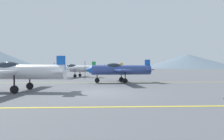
% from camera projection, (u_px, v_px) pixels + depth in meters
% --- Properties ---
extents(ground_plane, '(400.00, 400.00, 0.00)m').
position_uv_depth(ground_plane, '(99.00, 93.00, 12.13)').
color(ground_plane, '#54565B').
extents(apron_line_near, '(80.00, 0.16, 0.01)m').
position_uv_depth(apron_line_near, '(96.00, 107.00, 7.79)').
color(apron_line_near, yellow).
rests_on(apron_line_near, ground_plane).
extents(apron_line_far, '(80.00, 0.16, 0.01)m').
position_uv_depth(apron_line_far, '(101.00, 83.00, 19.50)').
color(apron_line_far, yellow).
rests_on(apron_line_far, ground_plane).
extents(airplane_near, '(7.15, 8.22, 2.46)m').
position_uv_depth(airplane_near, '(16.00, 71.00, 12.69)').
color(airplane_near, silver).
rests_on(airplane_near, ground_plane).
extents(airplane_mid, '(7.16, 8.23, 2.46)m').
position_uv_depth(airplane_mid, '(119.00, 70.00, 19.55)').
color(airplane_mid, '#33478C').
rests_on(airplane_mid, ground_plane).
extents(airplane_far, '(7.20, 8.17, 2.46)m').
position_uv_depth(airplane_far, '(75.00, 68.00, 29.17)').
color(airplane_far, silver).
rests_on(airplane_far, ground_plane).
extents(airplane_back, '(7.19, 8.17, 2.46)m').
position_uv_depth(airplane_back, '(108.00, 68.00, 41.99)').
color(airplane_back, '#33478C').
rests_on(airplane_back, ground_plane).
extents(hill_centerleft, '(78.76, 78.76, 12.22)m').
position_uv_depth(hill_centerleft, '(188.00, 61.00, 161.31)').
color(hill_centerleft, slate).
rests_on(hill_centerleft, ground_plane).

